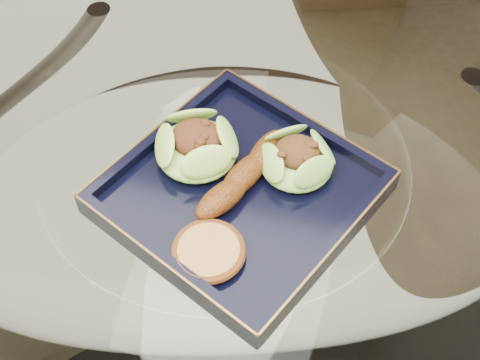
# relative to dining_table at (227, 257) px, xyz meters

# --- Properties ---
(dining_table) EXTENTS (1.13, 1.13, 0.77)m
(dining_table) POSITION_rel_dining_table_xyz_m (0.00, 0.00, 0.00)
(dining_table) COLOR white
(dining_table) RESTS_ON ground
(dining_chair) EXTENTS (0.50, 0.50, 0.89)m
(dining_chair) POSITION_rel_dining_table_xyz_m (0.18, 0.41, -0.10)
(dining_chair) COLOR #301E10
(dining_chair) RESTS_ON ground
(navy_plate) EXTENTS (0.36, 0.36, 0.02)m
(navy_plate) POSITION_rel_dining_table_xyz_m (0.02, -0.01, 0.17)
(navy_plate) COLOR black
(navy_plate) RESTS_ON dining_table
(lettuce_wrap_left) EXTENTS (0.11, 0.11, 0.04)m
(lettuce_wrap_left) POSITION_rel_dining_table_xyz_m (-0.04, 0.02, 0.20)
(lettuce_wrap_left) COLOR #6FAC31
(lettuce_wrap_left) RESTS_ON navy_plate
(lettuce_wrap_right) EXTENTS (0.11, 0.11, 0.03)m
(lettuce_wrap_right) POSITION_rel_dining_table_xyz_m (0.08, 0.04, 0.20)
(lettuce_wrap_right) COLOR #51952B
(lettuce_wrap_right) RESTS_ON navy_plate
(roasted_plantain) EXTENTS (0.09, 0.15, 0.03)m
(roasted_plantain) POSITION_rel_dining_table_xyz_m (0.02, 0.00, 0.20)
(roasted_plantain) COLOR #6A2F0B
(roasted_plantain) RESTS_ON navy_plate
(crumb_patty) EXTENTS (0.08, 0.08, 0.01)m
(crumb_patty) POSITION_rel_dining_table_xyz_m (0.01, -0.11, 0.19)
(crumb_patty) COLOR #B7763D
(crumb_patty) RESTS_ON navy_plate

